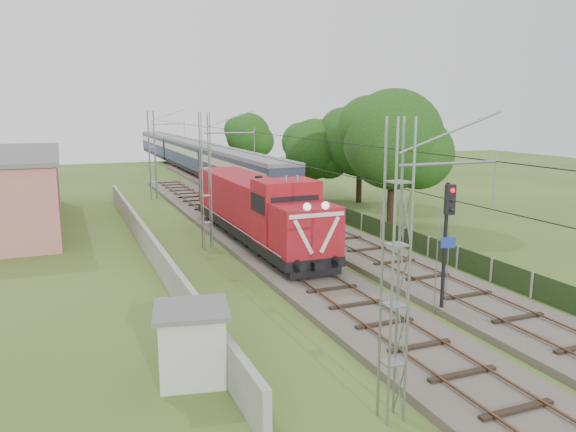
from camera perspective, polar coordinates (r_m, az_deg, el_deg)
name	(u,v)px	position (r m, az deg, el deg)	size (l,w,h in m)	color
ground	(348,307)	(23.90, 6.13, -9.22)	(140.00, 140.00, 0.00)	#3D541F
track_main	(286,262)	(29.89, -0.22, -4.66)	(4.20, 70.00, 0.45)	#6B6054
track_side	(283,213)	(43.47, -0.49, 0.26)	(4.20, 80.00, 0.45)	#6B6054
catenary	(207,181)	(32.93, -8.27, 3.54)	(3.31, 70.00, 8.00)	gray
boundary_wall	(147,242)	(32.86, -14.13, -2.54)	(0.25, 40.00, 1.50)	#9E9E99
fence	(458,257)	(30.41, 16.87, -4.05)	(0.12, 32.00, 1.20)	black
locomotive	(256,208)	(33.80, -3.24, 0.80)	(3.08, 17.56, 4.46)	black
coach_rake	(191,153)	(74.31, -9.87, 6.31)	(3.00, 66.94, 3.47)	black
signal_post	(447,225)	(22.79, 15.90, -0.93)	(0.58, 0.46, 5.36)	black
relay_hut	(192,343)	(17.75, -9.71, -12.59)	(2.62, 2.62, 2.30)	beige
tree_a	(394,141)	(40.19, 10.76, 7.53)	(7.39, 7.04, 9.58)	#352015
tree_b	(361,141)	(49.63, 7.42, 7.61)	(6.73, 6.41, 8.73)	#352015
tree_c	(315,150)	(50.47, 2.81, 6.73)	(5.65, 5.38, 7.32)	#352015
tree_d	(249,135)	(72.59, -4.02, 8.16)	(5.94, 5.65, 7.69)	#352015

